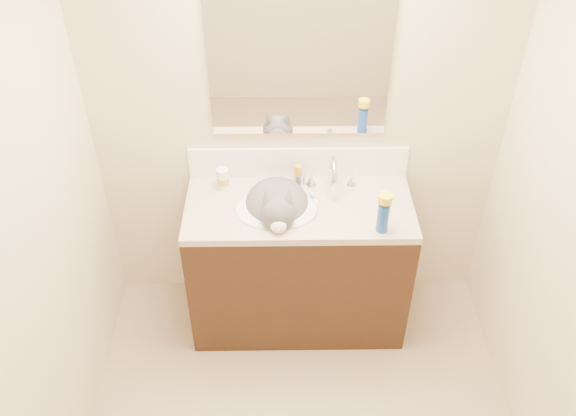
{
  "coord_description": "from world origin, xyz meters",
  "views": [
    {
      "loc": [
        -0.09,
        -1.51,
        2.86
      ],
      "look_at": [
        -0.06,
        0.92,
        0.88
      ],
      "focal_mm": 38.0,
      "sensor_mm": 36.0,
      "label": 1
    }
  ],
  "objects_px": {
    "vanity_cabinet": "(298,266)",
    "basin": "(277,219)",
    "silver_jar": "(300,179)",
    "amber_bottle": "(298,173)",
    "cat": "(278,207)",
    "pill_bottle": "(223,178)",
    "spray_can": "(383,218)",
    "faucet": "(332,176)"
  },
  "relations": [
    {
      "from": "silver_jar",
      "to": "amber_bottle",
      "type": "bearing_deg",
      "value": 112.03
    },
    {
      "from": "cat",
      "to": "silver_jar",
      "type": "height_order",
      "value": "cat"
    },
    {
      "from": "pill_bottle",
      "to": "faucet",
      "type": "bearing_deg",
      "value": -2.02
    },
    {
      "from": "silver_jar",
      "to": "amber_bottle",
      "type": "distance_m",
      "value": 0.04
    },
    {
      "from": "silver_jar",
      "to": "spray_can",
      "type": "height_order",
      "value": "spray_can"
    },
    {
      "from": "cat",
      "to": "silver_jar",
      "type": "xyz_separation_m",
      "value": [
        0.12,
        0.19,
        0.04
      ]
    },
    {
      "from": "pill_bottle",
      "to": "amber_bottle",
      "type": "relative_size",
      "value": 1.2
    },
    {
      "from": "vanity_cabinet",
      "to": "faucet",
      "type": "bearing_deg",
      "value": 37.29
    },
    {
      "from": "amber_bottle",
      "to": "spray_can",
      "type": "bearing_deg",
      "value": -45.91
    },
    {
      "from": "vanity_cabinet",
      "to": "silver_jar",
      "type": "relative_size",
      "value": 19.34
    },
    {
      "from": "vanity_cabinet",
      "to": "silver_jar",
      "type": "xyz_separation_m",
      "value": [
        0.01,
        0.19,
        0.48
      ]
    },
    {
      "from": "vanity_cabinet",
      "to": "spray_can",
      "type": "height_order",
      "value": "spray_can"
    },
    {
      "from": "vanity_cabinet",
      "to": "pill_bottle",
      "type": "xyz_separation_m",
      "value": [
        -0.41,
        0.16,
        0.51
      ]
    },
    {
      "from": "silver_jar",
      "to": "spray_can",
      "type": "relative_size",
      "value": 0.39
    },
    {
      "from": "vanity_cabinet",
      "to": "basin",
      "type": "relative_size",
      "value": 2.67
    },
    {
      "from": "vanity_cabinet",
      "to": "cat",
      "type": "distance_m",
      "value": 0.45
    },
    {
      "from": "basin",
      "to": "faucet",
      "type": "height_order",
      "value": "faucet"
    },
    {
      "from": "pill_bottle",
      "to": "silver_jar",
      "type": "distance_m",
      "value": 0.42
    },
    {
      "from": "pill_bottle",
      "to": "spray_can",
      "type": "xyz_separation_m",
      "value": [
        0.81,
        -0.36,
        0.02
      ]
    },
    {
      "from": "faucet",
      "to": "silver_jar",
      "type": "xyz_separation_m",
      "value": [
        -0.17,
        0.05,
        -0.05
      ]
    },
    {
      "from": "cat",
      "to": "amber_bottle",
      "type": "bearing_deg",
      "value": 60.88
    },
    {
      "from": "faucet",
      "to": "amber_bottle",
      "type": "height_order",
      "value": "faucet"
    },
    {
      "from": "pill_bottle",
      "to": "spray_can",
      "type": "distance_m",
      "value": 0.89
    },
    {
      "from": "pill_bottle",
      "to": "cat",
      "type": "bearing_deg",
      "value": -28.59
    },
    {
      "from": "cat",
      "to": "vanity_cabinet",
      "type": "bearing_deg",
      "value": -0.83
    },
    {
      "from": "amber_bottle",
      "to": "cat",
      "type": "bearing_deg",
      "value": -117.15
    },
    {
      "from": "faucet",
      "to": "silver_jar",
      "type": "height_order",
      "value": "faucet"
    },
    {
      "from": "cat",
      "to": "pill_bottle",
      "type": "height_order",
      "value": "cat"
    },
    {
      "from": "vanity_cabinet",
      "to": "cat",
      "type": "relative_size",
      "value": 2.46
    },
    {
      "from": "faucet",
      "to": "spray_can",
      "type": "relative_size",
      "value": 1.74
    },
    {
      "from": "pill_bottle",
      "to": "silver_jar",
      "type": "xyz_separation_m",
      "value": [
        0.42,
        0.03,
        -0.03
      ]
    },
    {
      "from": "cat",
      "to": "amber_bottle",
      "type": "height_order",
      "value": "cat"
    },
    {
      "from": "basin",
      "to": "faucet",
      "type": "relative_size",
      "value": 1.61
    },
    {
      "from": "vanity_cabinet",
      "to": "basin",
      "type": "distance_m",
      "value": 0.4
    },
    {
      "from": "basin",
      "to": "cat",
      "type": "distance_m",
      "value": 0.06
    },
    {
      "from": "amber_bottle",
      "to": "pill_bottle",
      "type": "bearing_deg",
      "value": -172.05
    },
    {
      "from": "faucet",
      "to": "cat",
      "type": "bearing_deg",
      "value": -154.65
    },
    {
      "from": "vanity_cabinet",
      "to": "silver_jar",
      "type": "distance_m",
      "value": 0.52
    },
    {
      "from": "silver_jar",
      "to": "faucet",
      "type": "bearing_deg",
      "value": -15.73
    },
    {
      "from": "silver_jar",
      "to": "spray_can",
      "type": "bearing_deg",
      "value": -44.71
    },
    {
      "from": "silver_jar",
      "to": "amber_bottle",
      "type": "relative_size",
      "value": 0.62
    },
    {
      "from": "basin",
      "to": "cat",
      "type": "xyz_separation_m",
      "value": [
        0.01,
        0.03,
        0.06
      ]
    }
  ]
}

